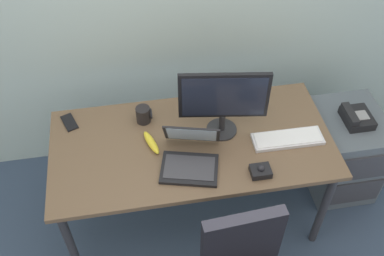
# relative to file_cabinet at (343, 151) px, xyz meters

# --- Properties ---
(ground_plane) EXTENTS (8.00, 8.00, 0.00)m
(ground_plane) POSITION_rel_file_cabinet_xyz_m (-1.08, -0.11, -0.31)
(ground_plane) COLOR #35465E
(desk) EXTENTS (1.63, 0.79, 0.74)m
(desk) POSITION_rel_file_cabinet_xyz_m (-1.08, -0.11, 0.35)
(desk) COLOR brown
(desk) RESTS_ON ground
(file_cabinet) EXTENTS (0.42, 0.53, 0.63)m
(file_cabinet) POSITION_rel_file_cabinet_xyz_m (0.00, 0.00, 0.00)
(file_cabinet) COLOR #535D66
(file_cabinet) RESTS_ON ground
(desk_phone) EXTENTS (0.17, 0.20, 0.09)m
(desk_phone) POSITION_rel_file_cabinet_xyz_m (-0.01, -0.02, 0.35)
(desk_phone) COLOR black
(desk_phone) RESTS_ON file_cabinet
(monitor_main) EXTENTS (0.50, 0.18, 0.43)m
(monitor_main) POSITION_rel_file_cabinet_xyz_m (-0.89, -0.05, 0.67)
(monitor_main) COLOR #262628
(monitor_main) RESTS_ON desk
(keyboard) EXTENTS (0.41, 0.14, 0.03)m
(keyboard) POSITION_rel_file_cabinet_xyz_m (-0.53, -0.19, 0.43)
(keyboard) COLOR silver
(keyboard) RESTS_ON desk
(laptop) EXTENTS (0.38, 0.39, 0.22)m
(laptop) POSITION_rel_file_cabinet_xyz_m (-1.11, -0.25, 0.47)
(laptop) COLOR black
(laptop) RESTS_ON desk
(trackball_mouse) EXTENTS (0.11, 0.09, 0.07)m
(trackball_mouse) POSITION_rel_file_cabinet_xyz_m (-0.75, -0.40, 0.44)
(trackball_mouse) COLOR black
(trackball_mouse) RESTS_ON desk
(coffee_mug) EXTENTS (0.10, 0.09, 0.10)m
(coffee_mug) POSITION_rel_file_cabinet_xyz_m (-1.34, 0.11, 0.47)
(coffee_mug) COLOR black
(coffee_mug) RESTS_ON desk
(cell_phone) EXTENTS (0.11, 0.16, 0.01)m
(cell_phone) POSITION_rel_file_cabinet_xyz_m (-1.78, 0.17, 0.43)
(cell_phone) COLOR black
(cell_phone) RESTS_ON desk
(banana) EXTENTS (0.10, 0.19, 0.04)m
(banana) POSITION_rel_file_cabinet_xyz_m (-1.31, -0.09, 0.44)
(banana) COLOR yellow
(banana) RESTS_ON desk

